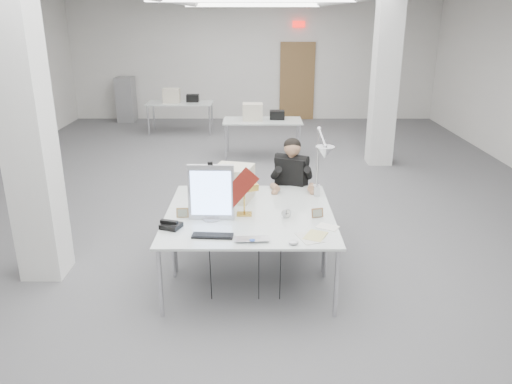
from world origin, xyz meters
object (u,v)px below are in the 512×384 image
at_px(beige_monitor, 233,183).
at_px(architect_lamp, 320,167).
at_px(office_chair, 291,203).
at_px(monitor, 211,192).
at_px(seated_person, 292,172).
at_px(desk_phone, 171,226).
at_px(desk_main, 249,230).
at_px(bankers_lamp, 244,200).
at_px(laptop, 252,242).

relative_size(beige_monitor, architect_lamp, 0.48).
height_order(office_chair, monitor, monitor).
bearing_deg(seated_person, beige_monitor, -117.99).
height_order(office_chair, desk_phone, office_chair).
height_order(desk_main, office_chair, office_chair).
relative_size(bankers_lamp, architect_lamp, 0.41).
xyz_separation_m(seated_person, desk_phone, (-1.30, -1.42, -0.12)).
relative_size(seated_person, beige_monitor, 2.18).
bearing_deg(desk_phone, architect_lamp, 45.83).
bearing_deg(desk_main, laptop, -83.17).
bearing_deg(office_chair, desk_phone, -108.15).
bearing_deg(seated_person, monitor, -104.23).
bearing_deg(beige_monitor, seated_person, 53.24).
distance_m(seated_person, architect_lamp, 0.79).
bearing_deg(architect_lamp, laptop, -145.32).
bearing_deg(office_chair, monitor, -103.09).
xyz_separation_m(monitor, desk_phone, (-0.39, -0.23, -0.27)).
bearing_deg(beige_monitor, bankers_lamp, -60.02).
bearing_deg(desk_main, desk_phone, 177.90).
bearing_deg(monitor, beige_monitor, 73.25).
relative_size(office_chair, laptop, 2.90).
height_order(desk_main, beige_monitor, beige_monitor).
xyz_separation_m(desk_main, laptop, (0.04, -0.32, 0.03)).
xyz_separation_m(laptop, desk_phone, (-0.82, 0.35, 0.01)).
bearing_deg(laptop, beige_monitor, 97.19).
bearing_deg(bankers_lamp, seated_person, 40.35).
bearing_deg(desk_main, monitor, 146.04).
xyz_separation_m(seated_person, monitor, (-0.91, -1.18, 0.15)).
height_order(seated_person, bankers_lamp, seated_person).
relative_size(seated_person, laptop, 2.78).
xyz_separation_m(seated_person, laptop, (-0.48, -1.76, -0.13)).
bearing_deg(office_chair, beige_monitor, -115.61).
xyz_separation_m(desk_main, beige_monitor, (-0.19, 0.88, 0.21)).
bearing_deg(desk_main, beige_monitor, 102.08).
bearing_deg(monitor, desk_phone, -147.50).
distance_m(monitor, beige_monitor, 0.66).
relative_size(office_chair, bankers_lamp, 2.71).
xyz_separation_m(monitor, bankers_lamp, (0.34, 0.12, -0.12)).
distance_m(laptop, desk_phone, 0.89).
bearing_deg(seated_person, office_chair, 113.49).
relative_size(monitor, laptop, 1.83).
height_order(monitor, bankers_lamp, monitor).
bearing_deg(seated_person, architect_lamp, -45.33).
relative_size(seated_person, bankers_lamp, 2.60).
height_order(laptop, bankers_lamp, bankers_lamp).
bearing_deg(laptop, office_chair, 71.53).
distance_m(desk_main, monitor, 0.56).
bearing_deg(office_chair, laptop, -81.47).
height_order(desk_main, seated_person, seated_person).
xyz_separation_m(office_chair, desk_phone, (-1.30, -1.47, 0.31)).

